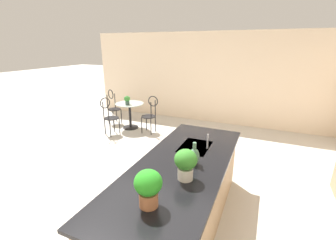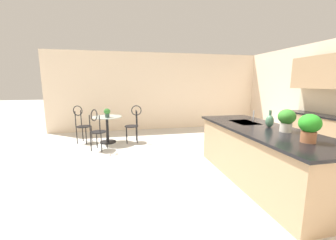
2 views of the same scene
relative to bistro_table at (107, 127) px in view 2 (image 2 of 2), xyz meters
name	(u,v)px [view 2 (image 2 of 2)]	position (x,y,z in m)	size (l,w,h in m)	color
ground_plane	(206,178)	(2.69, 1.84, -0.45)	(40.00, 40.00, 0.00)	beige
wall_left_window	(162,92)	(-1.57, 1.84, 0.90)	(0.12, 7.80, 2.70)	beige
kitchen_island	(261,155)	(2.99, 2.69, 0.02)	(2.80, 1.06, 0.92)	tan
back_counter_run	(335,136)	(2.29, 5.05, 0.05)	(2.44, 0.64, 1.52)	tan
bistro_table	(107,127)	(0.00, 0.00, 0.00)	(0.80, 0.80, 0.74)	black
chair_near_window	(82,122)	(-0.16, -0.69, 0.13)	(0.50, 0.52, 1.04)	black
chair_by_island	(133,122)	(0.11, 0.72, 0.13)	(0.39, 0.49, 1.04)	black
chair_toward_desk	(97,128)	(0.69, -0.19, 0.13)	(0.52, 0.50, 1.04)	black
sink_faucet	(253,116)	(2.44, 2.87, 0.58)	(0.02, 0.02, 0.22)	#B2B5BA
potted_plant_on_table	(107,112)	(0.14, 0.02, 0.43)	(0.17, 0.17, 0.24)	#385147
potted_plant_counter_far	(310,126)	(3.84, 2.69, 0.68)	(0.25, 0.25, 0.36)	#9E603D
potted_plant_counter_near	(287,119)	(3.29, 2.84, 0.67)	(0.25, 0.25, 0.35)	beige
vase_on_counter	(270,121)	(2.94, 2.83, 0.58)	(0.13, 0.13, 0.29)	#4C7A5B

